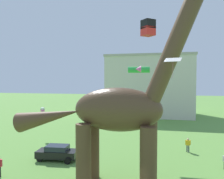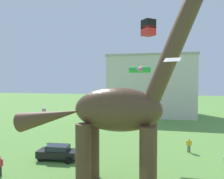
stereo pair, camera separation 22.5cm
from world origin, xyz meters
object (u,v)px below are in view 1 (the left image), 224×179
object	(u,v)px
dinosaur_sculpture	(117,109)
kite_trailing	(148,28)
parked_sedan_left	(57,152)
kite_near_high	(43,110)
kite_far_right	(139,70)
kite_high_left	(173,60)
person_photographer	(188,144)

from	to	relation	value
dinosaur_sculpture	kite_trailing	xyz separation A→B (m)	(2.15, 3.42, 6.96)
parked_sedan_left	kite_near_high	size ratio (longest dim) A/B	7.27
parked_sedan_left	kite_far_right	bearing A→B (deg)	27.73
kite_near_high	kite_high_left	xyz separation A→B (m)	(17.94, -14.59, 5.62)
person_photographer	kite_trailing	xyz separation A→B (m)	(-4.21, -6.89, 12.07)
person_photographer	dinosaur_sculpture	bearing A→B (deg)	66.17
dinosaur_sculpture	kite_high_left	size ratio (longest dim) A/B	12.27
kite_trailing	kite_near_high	bearing A→B (deg)	149.48
parked_sedan_left	kite_trailing	distance (m)	15.50
parked_sedan_left	person_photographer	world-z (taller)	person_photographer
dinosaur_sculpture	kite_near_high	distance (m)	18.94
kite_far_right	dinosaur_sculpture	bearing A→B (deg)	-93.86
kite_high_left	dinosaur_sculpture	bearing A→B (deg)	156.94
person_photographer	kite_trailing	bearing A→B (deg)	66.40
kite_near_high	kite_high_left	distance (m)	23.80
parked_sedan_left	kite_high_left	size ratio (longest dim) A/B	3.17
kite_near_high	kite_trailing	xyz separation A→B (m)	(15.95, -9.40, 8.96)
person_photographer	kite_trailing	size ratio (longest dim) A/B	1.15
kite_near_high	kite_trailing	distance (m)	20.57
person_photographer	kite_far_right	world-z (taller)	kite_far_right
kite_far_right	kite_high_left	distance (m)	11.93
dinosaur_sculpture	person_photographer	world-z (taller)	dinosaur_sculpture
kite_high_left	kite_near_high	bearing A→B (deg)	140.88
person_photographer	kite_high_left	size ratio (longest dim) A/B	1.18
kite_near_high	kite_far_right	size ratio (longest dim) A/B	0.23
person_photographer	kite_far_right	size ratio (longest dim) A/B	0.63
dinosaur_sculpture	kite_trailing	size ratio (longest dim) A/B	11.98
kite_high_left	kite_trailing	bearing A→B (deg)	111.04
parked_sedan_left	person_photographer	xyz separation A→B (m)	(13.66, 5.88, 0.18)
parked_sedan_left	kite_trailing	xyz separation A→B (m)	(9.45, -1.00, 12.25)
kite_far_right	kite_high_left	bearing A→B (deg)	-72.97
parked_sedan_left	kite_near_high	world-z (taller)	kite_near_high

